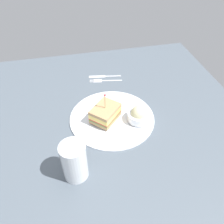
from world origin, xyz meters
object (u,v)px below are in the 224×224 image
at_px(drink_glass, 75,163).
at_px(knife, 103,76).
at_px(coleslaw_bowl, 139,115).
at_px(fork, 102,81).
at_px(sandwich_half_center, 105,113).
at_px(plate, 112,117).

distance_m(drink_glass, knife, 0.48).
relative_size(coleslaw_bowl, fork, 0.56).
height_order(sandwich_half_center, coleslaw_bowl, sandwich_half_center).
relative_size(fork, knife, 0.99).
xyz_separation_m(coleslaw_bowl, fork, (-0.08, 0.26, -0.03)).
relative_size(drink_glass, knife, 0.86).
bearing_deg(coleslaw_bowl, knife, 103.09).
relative_size(plate, drink_glass, 2.47).
xyz_separation_m(sandwich_half_center, knife, (0.04, 0.26, -0.03)).
xyz_separation_m(drink_glass, knife, (0.16, 0.45, -0.05)).
height_order(fork, knife, same).
bearing_deg(sandwich_half_center, drink_glass, -122.40).
distance_m(coleslaw_bowl, fork, 0.27).
relative_size(plate, coleslaw_bowl, 3.83).
relative_size(plate, knife, 2.13).
xyz_separation_m(fork, knife, (0.01, 0.03, 0.00)).
relative_size(sandwich_half_center, drink_glass, 1.00).
height_order(plate, knife, plate).
height_order(plate, sandwich_half_center, sandwich_half_center).
bearing_deg(drink_glass, plate, 53.47).
relative_size(coleslaw_bowl, drink_glass, 0.65).
height_order(drink_glass, fork, drink_glass).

